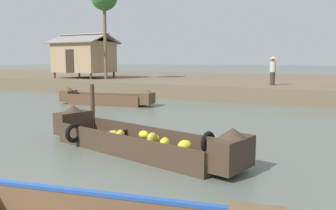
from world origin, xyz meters
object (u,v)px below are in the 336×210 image
Objects in this scene: banana_boat at (138,140)px; vendor_person at (273,69)px; mooring_post at (93,107)px; stilt_house_left at (84,56)px; cargo_boat_upstream at (106,99)px.

vendor_person is (0.50, 13.48, 1.46)m from banana_boat.
stilt_house_left is at bearing 132.35° from mooring_post.
mooring_post is (-2.94, 1.80, 0.44)m from banana_boat.
vendor_person is 12.22m from mooring_post.
stilt_house_left is at bearing 175.19° from vendor_person.
cargo_boat_upstream is 6.34m from mooring_post.
cargo_boat_upstream is at bearing -43.06° from stilt_house_left.
stilt_house_left is (-14.76, 14.76, 2.28)m from banana_boat.
banana_boat is 1.16× the size of cargo_boat_upstream.
mooring_post is at bearing -47.65° from stilt_house_left.
vendor_person reaches higher than banana_boat.
mooring_post reaches higher than cargo_boat_upstream.
vendor_person is (6.99, 6.44, 1.47)m from cargo_boat_upstream.
banana_boat is 13.57m from vendor_person.
stilt_house_left is 2.93× the size of vendor_person.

